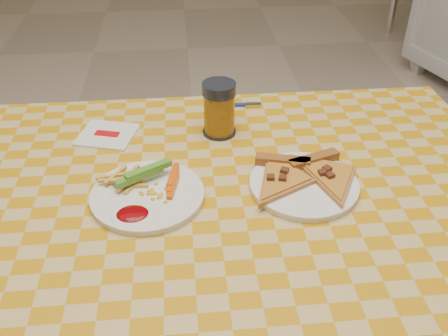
% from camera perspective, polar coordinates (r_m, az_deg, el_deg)
% --- Properties ---
extents(table, '(1.28, 0.88, 0.76)m').
position_cam_1_polar(table, '(1.05, -0.90, -6.48)').
color(table, silver).
rests_on(table, ground).
extents(plate_left, '(0.22, 0.22, 0.01)m').
position_cam_1_polar(plate_left, '(1.00, -8.72, -3.21)').
color(plate_left, white).
rests_on(plate_left, table).
extents(plate_right, '(0.26, 0.26, 0.01)m').
position_cam_1_polar(plate_right, '(1.03, 9.09, -1.99)').
color(plate_right, white).
rests_on(plate_right, table).
extents(fries_veggies, '(0.18, 0.17, 0.04)m').
position_cam_1_polar(fries_veggies, '(1.01, -9.25, -1.93)').
color(fries_veggies, '#F8D94F').
rests_on(fries_veggies, plate_left).
extents(pizza_slices, '(0.30, 0.26, 0.02)m').
position_cam_1_polar(pizza_slices, '(1.04, 9.12, -0.78)').
color(pizza_slices, '#B67338').
rests_on(pizza_slices, plate_right).
extents(drink_glass, '(0.08, 0.08, 0.13)m').
position_cam_1_polar(drink_glass, '(1.17, -0.55, 6.73)').
color(drink_glass, black).
rests_on(drink_glass, table).
extents(napkin, '(0.15, 0.15, 0.01)m').
position_cam_1_polar(napkin, '(1.22, -13.20, 3.72)').
color(napkin, white).
rests_on(napkin, table).
extents(fork, '(0.13, 0.02, 0.01)m').
position_cam_1_polar(fork, '(1.32, 1.48, 7.24)').
color(fork, navy).
rests_on(fork, table).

